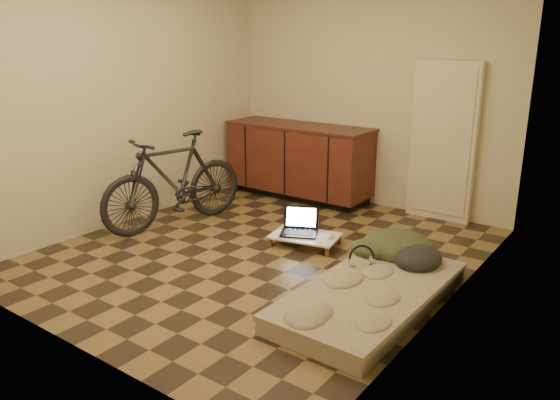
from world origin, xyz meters
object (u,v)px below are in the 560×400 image
Objects in this scene: lap_desk at (305,236)px; laptop at (300,228)px; futon at (370,296)px; bicycle at (174,176)px.

lap_desk is 1.61× the size of laptop.
futon is at bearing -46.30° from lap_desk.
futon is at bearing -59.08° from laptop.
laptop is at bearing 148.05° from futon.
futon is 3.98× the size of laptop.
bicycle is 2.38× the size of lap_desk.
lap_desk is at bearing 147.02° from futon.
laptop is at bearing 26.82° from bicycle.
lap_desk is 0.10m from laptop.
laptop reaches higher than futon.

